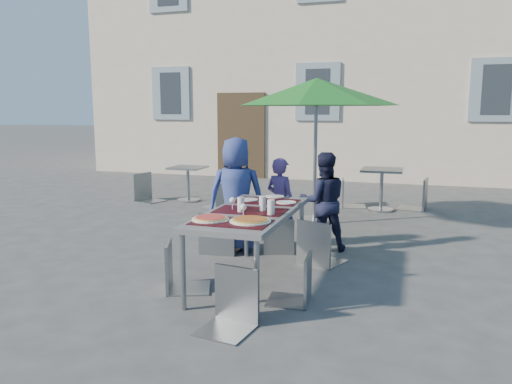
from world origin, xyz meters
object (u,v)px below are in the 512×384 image
(chair_1, at_px, (279,214))
(cafe_table_0, at_px, (188,179))
(cafe_table_1, at_px, (382,182))
(bg_chair_r_1, at_px, (420,175))
(child_2, at_px, (323,202))
(child_0, at_px, (236,195))
(chair_5, at_px, (231,264))
(patio_umbrella, at_px, (316,93))
(chair_2, at_px, (319,215))
(dining_table, at_px, (250,216))
(bg_chair_l_0, at_px, (146,170))
(chair_3, at_px, (178,237))
(chair_4, at_px, (298,250))
(pizza_near_right, at_px, (250,220))
(chair_0, at_px, (218,206))
(pizza_near_left, at_px, (210,218))
(bg_chair_r_0, at_px, (219,181))
(bg_chair_l_1, at_px, (349,176))
(child_1, at_px, (280,202))

(chair_1, xyz_separation_m, cafe_table_0, (-2.61, 2.92, -0.05))
(cafe_table_1, bearing_deg, bg_chair_r_1, 27.88)
(child_2, bearing_deg, chair_1, 11.17)
(child_0, bearing_deg, child_2, -176.09)
(child_0, relative_size, bg_chair_r_1, 1.35)
(chair_5, bearing_deg, patio_umbrella, 91.08)
(patio_umbrella, xyz_separation_m, bg_chair_r_1, (1.55, 1.73, -1.38))
(chair_2, xyz_separation_m, cafe_table_0, (-3.17, 3.24, -0.15))
(dining_table, distance_m, chair_5, 1.09)
(chair_1, relative_size, bg_chair_l_0, 0.82)
(chair_3, distance_m, chair_4, 1.19)
(chair_1, height_order, chair_5, chair_5)
(pizza_near_right, relative_size, cafe_table_0, 0.56)
(chair_0, relative_size, chair_3, 1.10)
(chair_0, height_order, bg_chair_l_0, bg_chair_l_0)
(chair_3, distance_m, chair_5, 1.02)
(chair_1, distance_m, chair_2, 0.65)
(pizza_near_left, height_order, pizza_near_right, same)
(chair_1, relative_size, chair_5, 0.92)
(chair_3, relative_size, bg_chair_r_0, 1.07)
(pizza_near_right, bearing_deg, chair_3, 174.41)
(chair_3, xyz_separation_m, cafe_table_0, (-2.01, 4.46, -0.10))
(bg_chair_l_0, bearing_deg, bg_chair_r_0, -7.79)
(child_2, distance_m, chair_2, 0.63)
(chair_0, xyz_separation_m, bg_chair_l_1, (1.13, 3.56, -0.03))
(bg_chair_l_0, bearing_deg, child_1, -35.62)
(pizza_near_right, relative_size, child_1, 0.33)
(pizza_near_left, bearing_deg, cafe_table_1, 75.30)
(pizza_near_right, distance_m, chair_0, 1.63)
(child_1, xyz_separation_m, chair_1, (0.06, -0.30, -0.09))
(chair_0, xyz_separation_m, bg_chair_r_1, (2.36, 3.65, 0.03))
(chair_2, bearing_deg, chair_0, 176.22)
(pizza_near_left, height_order, bg_chair_r_1, bg_chair_r_1)
(pizza_near_left, distance_m, cafe_table_1, 4.90)
(dining_table, height_order, pizza_near_right, pizza_near_right)
(child_1, distance_m, chair_1, 0.32)
(pizza_near_right, xyz_separation_m, chair_1, (-0.16, 1.61, -0.28))
(chair_3, bearing_deg, chair_2, 46.35)
(pizza_near_left, relative_size, chair_2, 0.35)
(chair_0, bearing_deg, pizza_near_left, -70.83)
(child_1, bearing_deg, bg_chair_l_1, -76.31)
(pizza_near_right, distance_m, bg_chair_l_0, 5.59)
(chair_1, xyz_separation_m, chair_4, (0.59, -1.51, 0.01))
(child_1, xyz_separation_m, bg_chair_l_0, (-3.34, 2.39, 0.03))
(chair_1, bearing_deg, bg_chair_r_1, 64.08)
(chair_1, bearing_deg, child_1, 102.04)
(bg_chair_l_0, bearing_deg, chair_1, -38.38)
(cafe_table_0, bearing_deg, child_2, -40.13)
(child_1, relative_size, chair_1, 1.37)
(chair_2, distance_m, chair_5, 1.90)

